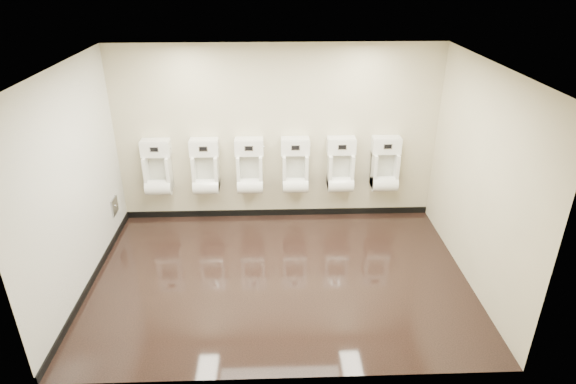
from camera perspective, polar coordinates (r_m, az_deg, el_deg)
The scene contains 16 objects.
ground at distance 6.60m, azimuth -0.95°, elevation -9.98°, with size 5.00×3.50×0.00m, color black.
ceiling at distance 5.45m, azimuth -1.17°, elevation 14.59°, with size 5.00×3.50×0.00m, color silver.
back_wall at distance 7.51m, azimuth -1.31°, elevation 6.73°, with size 5.00×0.02×2.80m, color beige.
front_wall at distance 4.36m, azimuth -0.59°, elevation -8.59°, with size 5.00×0.02×2.80m, color beige.
left_wall at distance 6.36m, azimuth -24.18°, elevation 0.68°, with size 0.02×3.50×2.80m, color beige.
right_wall at distance 6.43m, azimuth 21.83°, elevation 1.37°, with size 0.02×3.50×2.80m, color beige.
tile_overlay_left at distance 6.36m, azimuth -24.14°, elevation 0.68°, with size 0.01×3.50×2.80m, color white.
skirting_back at distance 8.05m, azimuth -1.21°, elevation -2.41°, with size 5.00×0.02×0.10m, color black.
skirting_left at distance 7.00m, azimuth -22.07°, elevation -9.37°, with size 0.02×3.50×0.10m, color black.
access_panel at distance 7.74m, azimuth -19.88°, elevation -1.54°, with size 0.04×0.25×0.25m.
urinal_0 at distance 7.76m, azimuth -15.16°, elevation 2.39°, with size 0.46×0.34×0.85m.
urinal_1 at distance 7.63m, azimuth -9.74°, elevation 2.52°, with size 0.46×0.34×0.85m.
urinal_2 at distance 7.56m, azimuth -4.55°, elevation 2.63°, with size 0.46×0.34×0.85m.
urinal_3 at distance 7.57m, azimuth 0.85°, elevation 2.71°, with size 0.46×0.34×0.85m.
urinal_4 at distance 7.63m, azimuth 6.25°, elevation 2.77°, with size 0.46×0.34×0.85m.
urinal_5 at distance 7.76m, azimuth 11.41°, elevation 2.81°, with size 0.46×0.34×0.85m.
Camera 1 is at (-0.09, -5.34, 3.88)m, focal length 30.00 mm.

